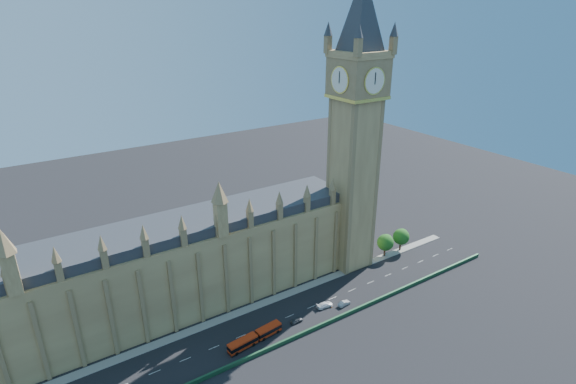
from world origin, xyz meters
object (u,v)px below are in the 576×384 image
car_silver (344,303)px  car_white (325,305)px  car_grey (297,320)px  red_bus (255,337)px

car_silver → car_white: bearing=59.0°
car_grey → car_white: (11.15, 1.29, 0.12)m
car_grey → car_white: size_ratio=0.72×
red_bus → car_grey: 13.99m
car_white → car_silver: bearing=-110.8°
car_grey → red_bus: bearing=91.1°
car_silver → car_white: size_ratio=0.82×
car_silver → car_grey: bearing=80.1°
red_bus → car_white: bearing=-1.7°
car_grey → car_white: car_white is taller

